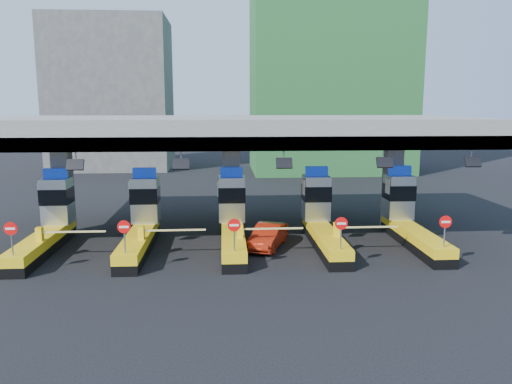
{
  "coord_description": "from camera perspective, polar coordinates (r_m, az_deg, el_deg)",
  "views": [
    {
      "loc": [
        -0.46,
        -26.97,
        7.66
      ],
      "look_at": [
        1.31,
        0.0,
        2.98
      ],
      "focal_mm": 35.0,
      "sensor_mm": 36.0,
      "label": 1
    }
  ],
  "objects": [
    {
      "name": "toll_canopy",
      "position": [
        29.88,
        -2.89,
        6.87
      ],
      "size": [
        28.0,
        12.09,
        7.0
      ],
      "color": "slate",
      "rests_on": "ground"
    },
    {
      "name": "toll_lane_center",
      "position": [
        27.96,
        -2.72,
        -3.14
      ],
      "size": [
        4.43,
        8.0,
        4.16
      ],
      "color": "black",
      "rests_on": "ground"
    },
    {
      "name": "bg_building_scaffold",
      "position": [
        60.6,
        8.44,
        15.72
      ],
      "size": [
        18.0,
        12.0,
        28.0
      ],
      "primitive_type": "cube",
      "color": "#1E5926",
      "rests_on": "ground"
    },
    {
      "name": "ground",
      "position": [
        28.04,
        -2.69,
        -6.05
      ],
      "size": [
        120.0,
        120.0,
        0.0
      ],
      "primitive_type": "plane",
      "color": "black",
      "rests_on": "ground"
    },
    {
      "name": "toll_lane_left",
      "position": [
        28.32,
        -12.9,
        -3.21
      ],
      "size": [
        4.43,
        8.0,
        4.16
      ],
      "color": "black",
      "rests_on": "ground"
    },
    {
      "name": "toll_lane_right",
      "position": [
        28.48,
        7.4,
        -2.97
      ],
      "size": [
        4.43,
        8.0,
        4.16
      ],
      "color": "black",
      "rests_on": "ground"
    },
    {
      "name": "red_car",
      "position": [
        27.33,
        1.39,
        -5.06
      ],
      "size": [
        2.65,
        4.15,
        1.29
      ],
      "primitive_type": "imported",
      "rotation": [
        0.0,
        0.0,
        -0.36
      ],
      "color": "#9C1E0C",
      "rests_on": "ground"
    },
    {
      "name": "bg_building_concrete",
      "position": [
        64.42,
        -16.18,
        10.63
      ],
      "size": [
        14.0,
        10.0,
        18.0
      ],
      "primitive_type": "cube",
      "color": "#4C4C49",
      "rests_on": "ground"
    },
    {
      "name": "toll_lane_far_right",
      "position": [
        29.85,
        16.87,
        -2.72
      ],
      "size": [
        4.43,
        8.0,
        4.16
      ],
      "color": "black",
      "rests_on": "ground"
    },
    {
      "name": "toll_lane_far_left",
      "position": [
        29.54,
        -22.54,
        -3.19
      ],
      "size": [
        4.43,
        8.0,
        4.16
      ],
      "color": "black",
      "rests_on": "ground"
    }
  ]
}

